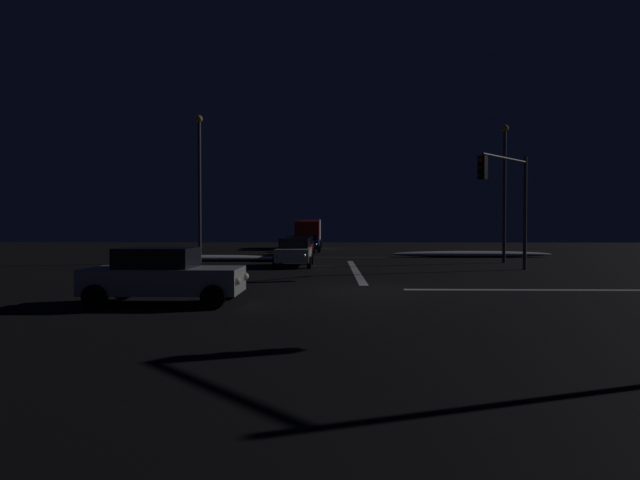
{
  "coord_description": "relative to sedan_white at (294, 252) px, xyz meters",
  "views": [
    {
      "loc": [
        -1.21,
        -17.5,
        2.1
      ],
      "look_at": [
        -1.86,
        11.89,
        1.44
      ],
      "focal_mm": 28.55,
      "sensor_mm": 36.0,
      "label": 1
    }
  ],
  "objects": [
    {
      "name": "sedan_white",
      "position": [
        0.0,
        0.0,
        0.0
      ],
      "size": [
        2.02,
        4.33,
        1.57
      ],
      "color": "silver",
      "rests_on": "ground"
    },
    {
      "name": "sedan_red",
      "position": [
        -0.16,
        6.18,
        0.0
      ],
      "size": [
        2.02,
        4.33,
        1.57
      ],
      "color": "maroon",
      "rests_on": "ground"
    },
    {
      "name": "snow_bank_right_curb",
      "position": [
        12.36,
        9.31,
        -0.57
      ],
      "size": [
        11.71,
        1.5,
        0.46
      ],
      "color": "white",
      "rests_on": "ground"
    },
    {
      "name": "sedan_blue",
      "position": [
        0.07,
        17.99,
        0.0
      ],
      "size": [
        2.02,
        4.33,
        1.57
      ],
      "color": "navy",
      "rests_on": "ground"
    },
    {
      "name": "sedan_silver_crossing",
      "position": [
        -2.59,
        -14.28,
        0.0
      ],
      "size": [
        4.33,
        2.02,
        1.57
      ],
      "color": "#B7B7BC",
      "rests_on": "ground"
    },
    {
      "name": "stop_line_north",
      "position": [
        3.27,
        -2.44,
        -0.8
      ],
      "size": [
        0.35,
        14.19,
        0.01
      ],
      "color": "white",
      "rests_on": "ground"
    },
    {
      "name": "centre_line_ns",
      "position": [
        3.27,
        9.16,
        -0.8
      ],
      "size": [
        22.0,
        0.15,
        0.01
      ],
      "color": "yellow",
      "rests_on": "ground"
    },
    {
      "name": "crosswalk_bar_east",
      "position": [
        11.66,
        -10.73,
        -0.8
      ],
      "size": [
        14.19,
        0.4,
        0.01
      ],
      "color": "white",
      "rests_on": "ground"
    },
    {
      "name": "streetlamp_right_near",
      "position": [
        12.66,
        3.16,
        4.1
      ],
      "size": [
        0.44,
        0.44,
        8.45
      ],
      "color": "#424247",
      "rests_on": "ground"
    },
    {
      "name": "box_truck",
      "position": [
        -0.34,
        25.72,
        0.91
      ],
      "size": [
        2.68,
        8.28,
        3.08
      ],
      "color": "red",
      "rests_on": "ground"
    },
    {
      "name": "streetlamp_left_near",
      "position": [
        -6.11,
        3.16,
        4.45
      ],
      "size": [
        0.44,
        0.44,
        9.12
      ],
      "color": "#424247",
      "rests_on": "ground"
    },
    {
      "name": "sedan_black",
      "position": [
        -0.28,
        12.38,
        0.0
      ],
      "size": [
        2.02,
        4.33,
        1.57
      ],
      "color": "black",
      "rests_on": "ground"
    },
    {
      "name": "ground",
      "position": [
        3.27,
        -10.73,
        -0.85
      ],
      "size": [
        120.0,
        120.0,
        0.1
      ],
      "primitive_type": "cube",
      "color": "black"
    },
    {
      "name": "snow_bank_left_curb",
      "position": [
        -5.81,
        4.59,
        -0.61
      ],
      "size": [
        11.17,
        1.5,
        0.39
      ],
      "color": "white",
      "rests_on": "ground"
    },
    {
      "name": "traffic_signal_ne",
      "position": [
        10.59,
        -3.41,
        3.22
      ],
      "size": [
        3.39,
        3.39,
        5.78
      ],
      "color": "#4C4C51",
      "rests_on": "ground"
    }
  ]
}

